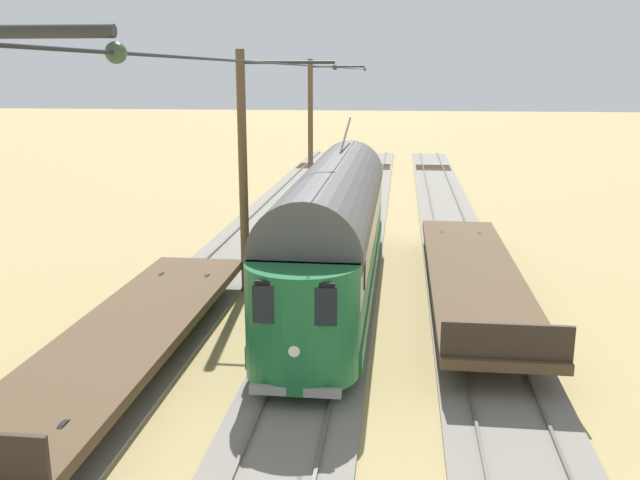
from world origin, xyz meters
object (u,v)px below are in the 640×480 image
object	(u,v)px
vintage_streetcar	(334,226)
catenary_pole_mid_near	(246,169)
flatcar_adjacent	(124,336)
flatcar_far_siding	(474,274)
catenary_pole_foreground	(312,128)

from	to	relation	value
vintage_streetcar	catenary_pole_mid_near	world-z (taller)	catenary_pole_mid_near
vintage_streetcar	catenary_pole_mid_near	size ratio (longest dim) A/B	2.15
flatcar_adjacent	catenary_pole_mid_near	size ratio (longest dim) A/B	1.70
flatcar_far_siding	catenary_pole_mid_near	world-z (taller)	catenary_pole_mid_near
catenary_pole_foreground	flatcar_far_siding	bearing A→B (deg)	113.61
flatcar_adjacent	catenary_pole_foreground	bearing A→B (deg)	-94.00
vintage_streetcar	flatcar_far_siding	bearing A→B (deg)	177.97
flatcar_adjacent	catenary_pole_mid_near	world-z (taller)	catenary_pole_mid_near
flatcar_far_siding	catenary_pole_mid_near	bearing A→B (deg)	-1.82
vintage_streetcar	flatcar_far_siding	world-z (taller)	vintage_streetcar
vintage_streetcar	catenary_pole_foreground	size ratio (longest dim) A/B	2.15
vintage_streetcar	flatcar_far_siding	size ratio (longest dim) A/B	1.15
catenary_pole_foreground	catenary_pole_mid_near	xyz separation A→B (m)	(0.00, 16.34, 0.00)
flatcar_adjacent	flatcar_far_siding	size ratio (longest dim) A/B	0.91
vintage_streetcar	flatcar_adjacent	distance (m)	7.91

